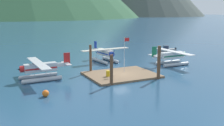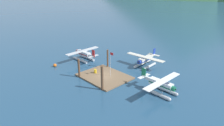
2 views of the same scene
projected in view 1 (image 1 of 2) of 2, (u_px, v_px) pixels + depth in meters
The scene contains 12 objects.
ground_plane at pixel (121, 76), 41.76m from camera, with size 1200.00×1200.00×0.00m, color navy.
dock_platform at pixel (121, 75), 41.73m from camera, with size 10.84×8.58×0.30m, color brown.
piling_near_left at pixel (111, 70), 36.03m from camera, with size 0.46×0.46×4.32m, color brown.
piling_near_right at pixel (159, 63), 39.34m from camera, with size 0.51×0.51×5.09m, color brown.
piling_far_left at pixel (91, 59), 43.51m from camera, with size 0.42×0.42×4.71m, color brown.
flagpole at pixel (125, 50), 42.27m from camera, with size 0.95×0.10×5.83m.
fuel_drum at pixel (108, 74), 40.04m from camera, with size 0.62×0.62×0.88m.
mooring_buoy at pixel (46, 93), 31.44m from camera, with size 0.83×0.83×0.83m, color orange.
seaplane_cream_bow_right at pixel (105, 54), 52.79m from camera, with size 10.48×7.97×3.84m.
seaplane_white_stbd_fwd at pixel (172, 57), 49.69m from camera, with size 7.98×10.41×3.84m.
seaplane_silver_port_fwd at pixel (40, 70), 38.92m from camera, with size 7.98×10.44×3.84m.
boat_grey_open_east at pixel (166, 50), 66.71m from camera, with size 4.60×3.01×1.50m.
Camera 1 is at (-19.33, -35.66, 10.23)m, focal length 41.54 mm.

